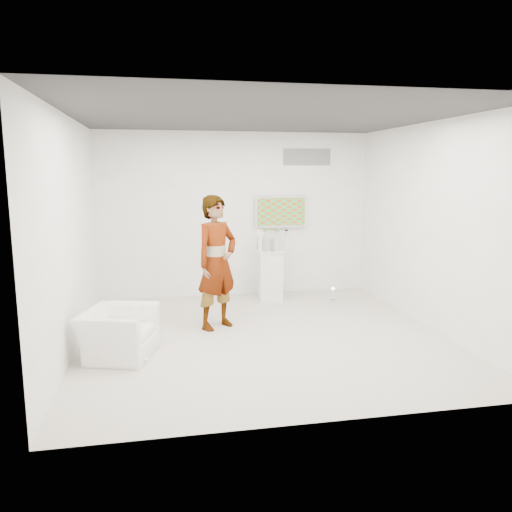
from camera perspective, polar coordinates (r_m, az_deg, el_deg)
name	(u,v)px	position (r m, az deg, el deg)	size (l,w,h in m)	color
room	(263,230)	(6.78, 0.82, 2.95)	(5.01, 5.01, 3.00)	beige
tv	(281,212)	(9.34, 2.86, 5.10)	(1.00, 0.08, 0.60)	#BDBDC1
logo_decal	(307,157)	(9.48, 5.85, 11.18)	(0.90, 0.02, 0.30)	slate
person	(217,263)	(7.28, -4.50, -0.75)	(0.71, 0.47, 1.96)	silver
armchair	(118,333)	(6.52, -15.46, -8.48)	(0.92, 0.81, 0.60)	silver
pedestal	(270,275)	(8.95, 1.65, -2.18)	(0.44, 0.44, 0.91)	white
floor_uplight	(333,295)	(8.98, 8.78, -4.40)	(0.16, 0.16, 0.25)	silver
vitrine	(271,240)	(8.84, 1.67, 1.88)	(0.37, 0.37, 0.37)	white
console	(271,244)	(8.85, 1.67, 1.36)	(0.05, 0.15, 0.21)	white
wii_remote	(222,207)	(7.46, -3.91, 5.57)	(0.03, 0.13, 0.03)	white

